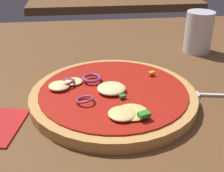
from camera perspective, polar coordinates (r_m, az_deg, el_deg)
The scene contains 4 objects.
dining_table at distance 0.57m, azimuth 1.04°, elevation -2.79°, with size 1.31×1.06×0.03m.
pizza at distance 0.53m, azimuth 0.13°, elevation -1.84°, with size 0.30×0.30×0.03m.
fork at distance 0.58m, azimuth 18.38°, elevation -1.67°, with size 0.16×0.04×0.01m.
beer_glass at distance 0.78m, azimuth 16.28°, elevation 9.65°, with size 0.07×0.07×0.10m.
Camera 1 is at (-0.07, -0.49, 0.31)m, focal length 47.57 mm.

